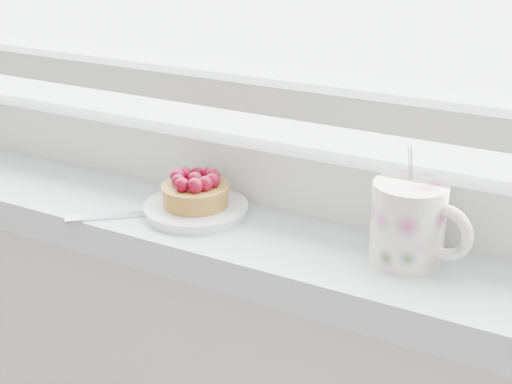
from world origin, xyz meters
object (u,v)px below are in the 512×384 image
Objects in this scene: saucer at (196,209)px; floral_mug at (411,222)px; fork at (148,213)px; raspberry_tart at (196,190)px.

floral_mug is at bearing 1.48° from saucer.
saucer reaches higher than fork.
raspberry_tart is at bearing 26.82° from saucer.
raspberry_tart is 0.06m from fork.
saucer is at bearing -153.18° from raspberry_tart.
saucer is 1.55× the size of raspberry_tart.
raspberry_tart reaches higher than fork.
floral_mug is 0.31m from fork.
fork is at bearing -148.64° from saucer.
raspberry_tart is 0.50× the size of fork.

